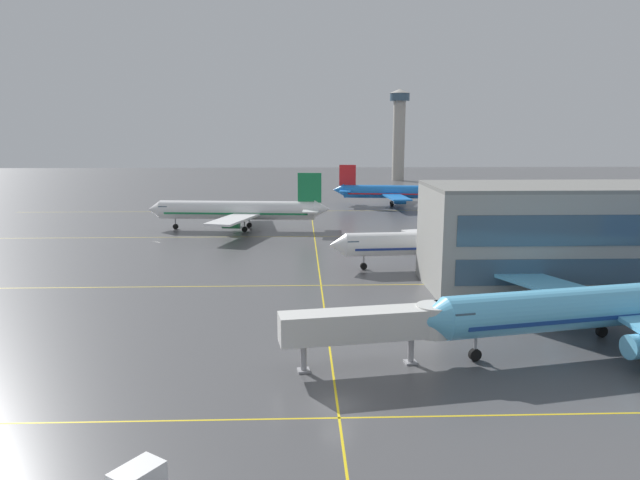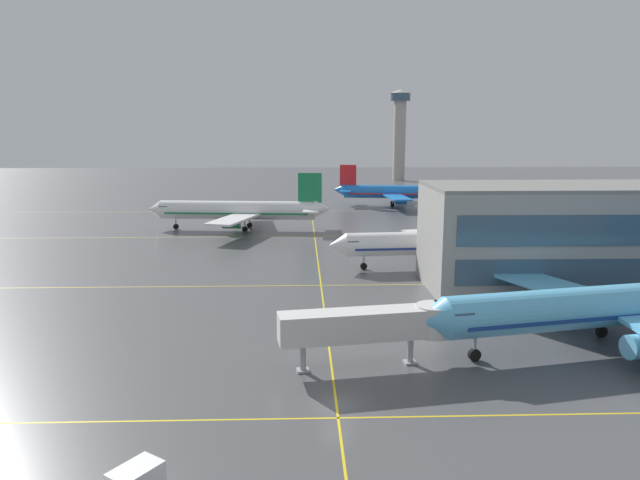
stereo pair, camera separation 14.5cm
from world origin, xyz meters
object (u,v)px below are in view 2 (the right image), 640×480
at_px(airliner_far_left_stand, 398,192).
at_px(control_tower, 400,128).
at_px(airliner_second_row, 446,243).
at_px(jet_bridge, 383,324).
at_px(airliner_front_gate, 611,306).
at_px(airliner_third_row, 240,210).

bearing_deg(airliner_far_left_stand, control_tower, 80.37).
xyz_separation_m(airliner_second_row, airliner_far_left_stand, (4.94, 76.63, 0.08)).
relative_size(jet_bridge, control_tower, 0.44).
distance_m(airliner_front_gate, jet_bridge, 23.61).
relative_size(airliner_third_row, airliner_far_left_stand, 1.07).
distance_m(airliner_second_row, jet_bridge, 41.81).
height_order(airliner_third_row, jet_bridge, airliner_third_row).
distance_m(airliner_front_gate, airliner_third_row, 84.47).
distance_m(airliner_front_gate, airliner_far_left_stand, 111.82).
xyz_separation_m(airliner_second_row, jet_bridge, (-15.50, -38.83, 0.13)).
bearing_deg(control_tower, airliner_far_left_stand, -99.63).
xyz_separation_m(jet_bridge, control_tower, (35.08, 201.74, 18.42)).
bearing_deg(airliner_third_row, jet_bridge, -74.55).
distance_m(airliner_second_row, control_tower, 165.13).
distance_m(airliner_far_left_stand, control_tower, 89.44).
bearing_deg(airliner_third_row, airliner_far_left_stand, 43.91).
distance_m(jet_bridge, control_tower, 205.59).
relative_size(airliner_front_gate, airliner_second_row, 1.10).
bearing_deg(airliner_second_row, control_tower, 83.15).
bearing_deg(jet_bridge, airliner_second_row, 68.24).
bearing_deg(control_tower, airliner_front_gate, -93.40).
height_order(airliner_front_gate, airliner_third_row, airliner_front_gate).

